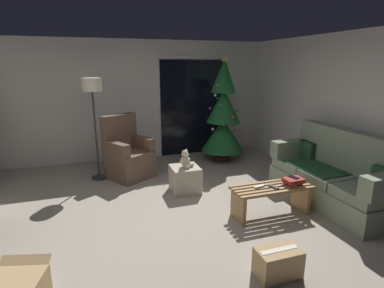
# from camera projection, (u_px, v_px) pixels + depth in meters

# --- Properties ---
(ground_plane) EXTENTS (7.00, 7.00, 0.00)m
(ground_plane) POSITION_uv_depth(u_px,v_px,m) (180.00, 222.00, 3.96)
(ground_plane) COLOR #9E9384
(wall_back) EXTENTS (5.72, 0.12, 2.50)m
(wall_back) POSITION_uv_depth(u_px,v_px,m) (140.00, 101.00, 6.44)
(wall_back) COLOR silver
(wall_back) RESTS_ON ground
(wall_right) EXTENTS (0.12, 6.00, 2.50)m
(wall_right) POSITION_uv_depth(u_px,v_px,m) (362.00, 116.00, 4.50)
(wall_right) COLOR silver
(wall_right) RESTS_ON ground
(patio_door_frame) EXTENTS (1.60, 0.02, 2.20)m
(patio_door_frame) POSITION_uv_depth(u_px,v_px,m) (193.00, 106.00, 6.77)
(patio_door_frame) COLOR silver
(patio_door_frame) RESTS_ON ground
(patio_door_glass) EXTENTS (1.50, 0.02, 2.10)m
(patio_door_glass) POSITION_uv_depth(u_px,v_px,m) (193.00, 108.00, 6.77)
(patio_door_glass) COLOR black
(patio_door_glass) RESTS_ON ground
(couch) EXTENTS (0.85, 1.97, 1.08)m
(couch) POSITION_uv_depth(u_px,v_px,m) (333.00, 177.00, 4.42)
(couch) COLOR gray
(couch) RESTS_ON ground
(coffee_table) EXTENTS (1.10, 0.40, 0.42)m
(coffee_table) POSITION_uv_depth(u_px,v_px,m) (271.00, 196.00, 4.08)
(coffee_table) COLOR #9E7547
(coffee_table) RESTS_ON ground
(remote_white) EXTENTS (0.16, 0.07, 0.02)m
(remote_white) POSITION_uv_depth(u_px,v_px,m) (259.00, 187.00, 4.01)
(remote_white) COLOR silver
(remote_white) RESTS_ON coffee_table
(remote_graphite) EXTENTS (0.08, 0.16, 0.02)m
(remote_graphite) POSITION_uv_depth(u_px,v_px,m) (274.00, 187.00, 4.00)
(remote_graphite) COLOR #333338
(remote_graphite) RESTS_ON coffee_table
(book_stack) EXTENTS (0.29, 0.24, 0.09)m
(book_stack) POSITION_uv_depth(u_px,v_px,m) (294.00, 181.00, 4.09)
(book_stack) COLOR #A32D28
(book_stack) RESTS_ON coffee_table
(cell_phone) EXTENTS (0.11, 0.16, 0.01)m
(cell_phone) POSITION_uv_depth(u_px,v_px,m) (294.00, 177.00, 4.10)
(cell_phone) COLOR black
(cell_phone) RESTS_ON book_stack
(christmas_tree) EXTENTS (0.89, 0.89, 2.18)m
(christmas_tree) POSITION_uv_depth(u_px,v_px,m) (223.00, 116.00, 6.26)
(christmas_tree) COLOR #4C1E19
(christmas_tree) RESTS_ON ground
(armchair) EXTENTS (0.94, 0.94, 1.13)m
(armchair) POSITION_uv_depth(u_px,v_px,m) (128.00, 155.00, 5.46)
(armchair) COLOR brown
(armchair) RESTS_ON ground
(floor_lamp) EXTENTS (0.32, 0.32, 1.78)m
(floor_lamp) POSITION_uv_depth(u_px,v_px,m) (92.00, 95.00, 5.08)
(floor_lamp) COLOR #2D2D30
(floor_lamp) RESTS_ON ground
(ottoman) EXTENTS (0.44, 0.44, 0.42)m
(ottoman) POSITION_uv_depth(u_px,v_px,m) (185.00, 179.00, 4.85)
(ottoman) COLOR #B2A893
(ottoman) RESTS_ON ground
(teddy_bear_cream) EXTENTS (0.21, 0.22, 0.29)m
(teddy_bear_cream) POSITION_uv_depth(u_px,v_px,m) (185.00, 160.00, 4.76)
(teddy_bear_cream) COLOR beige
(teddy_bear_cream) RESTS_ON ottoman
(cardboard_box_taped_mid_floor) EXTENTS (0.43, 0.26, 0.29)m
(cardboard_box_taped_mid_floor) POSITION_uv_depth(u_px,v_px,m) (278.00, 263.00, 2.92)
(cardboard_box_taped_mid_floor) COLOR tan
(cardboard_box_taped_mid_floor) RESTS_ON ground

